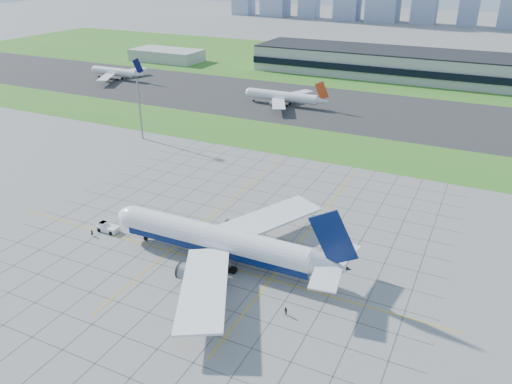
% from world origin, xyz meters
% --- Properties ---
extents(ground, '(1400.00, 1400.00, 0.00)m').
position_xyz_m(ground, '(0.00, 0.00, 0.00)').
color(ground, gray).
rests_on(ground, ground).
extents(grass_median, '(700.00, 35.00, 0.04)m').
position_xyz_m(grass_median, '(0.00, 90.00, 0.02)').
color(grass_median, '#347722').
rests_on(grass_median, ground).
extents(asphalt_taxiway, '(700.00, 75.00, 0.04)m').
position_xyz_m(asphalt_taxiway, '(0.00, 145.00, 0.03)').
color(asphalt_taxiway, '#383838').
rests_on(asphalt_taxiway, ground).
extents(grass_far, '(700.00, 145.00, 0.04)m').
position_xyz_m(grass_far, '(0.00, 255.00, 0.02)').
color(grass_far, '#347722').
rests_on(grass_far, ground).
extents(apron_markings, '(120.00, 130.00, 0.03)m').
position_xyz_m(apron_markings, '(0.43, 11.09, 0.02)').
color(apron_markings, '#474744').
rests_on(apron_markings, ground).
extents(terminal, '(260.00, 43.00, 15.80)m').
position_xyz_m(terminal, '(40.00, 229.87, 7.89)').
color(terminal, '#B7B7B2').
rests_on(terminal, ground).
extents(service_block, '(50.00, 25.00, 8.00)m').
position_xyz_m(service_block, '(-160.00, 210.00, 4.00)').
color(service_block, '#B7B7B2').
rests_on(service_block, ground).
extents(light_mast, '(2.50, 2.50, 25.60)m').
position_xyz_m(light_mast, '(-70.00, 65.00, 16.18)').
color(light_mast, gray).
rests_on(light_mast, ground).
extents(airliner, '(63.53, 64.40, 20.00)m').
position_xyz_m(airliner, '(3.33, -0.09, 5.47)').
color(airliner, white).
rests_on(airliner, ground).
extents(pushback_tug, '(8.78, 3.14, 2.44)m').
position_xyz_m(pushback_tug, '(-31.04, -0.93, 1.08)').
color(pushback_tug, white).
rests_on(pushback_tug, ground).
extents(crew_near, '(0.66, 0.80, 1.89)m').
position_xyz_m(crew_near, '(-32.84, -4.77, 0.94)').
color(crew_near, black).
rests_on(crew_near, ground).
extents(crew_far, '(1.17, 1.16, 1.91)m').
position_xyz_m(crew_far, '(25.95, -12.20, 0.95)').
color(crew_far, black).
rests_on(crew_far, ground).
extents(distant_jet_0, '(36.70, 42.66, 14.08)m').
position_xyz_m(distant_jet_0, '(-152.19, 146.74, 4.48)').
color(distant_jet_0, white).
rests_on(distant_jet_0, ground).
extents(distant_jet_1, '(42.09, 42.66, 14.08)m').
position_xyz_m(distant_jet_1, '(-38.15, 137.14, 4.49)').
color(distant_jet_1, white).
rests_on(distant_jet_1, ground).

